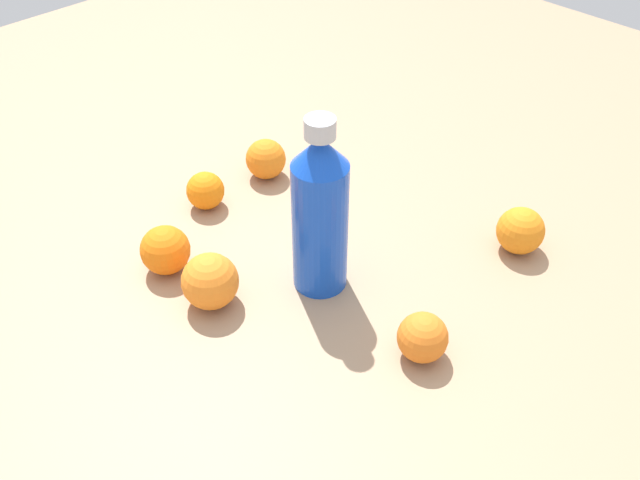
{
  "coord_description": "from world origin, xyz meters",
  "views": [
    {
      "loc": [
        -0.57,
        0.54,
        0.74
      ],
      "look_at": [
        -0.02,
        -0.01,
        0.08
      ],
      "focal_mm": 39.95,
      "sensor_mm": 36.0,
      "label": 1
    }
  ],
  "objects_px": {
    "water_bottle": "(320,213)",
    "orange_0": "(424,336)",
    "orange_3": "(210,281)",
    "orange_2": "(165,250)",
    "orange_5": "(520,231)",
    "orange_4": "(266,159)",
    "orange_1": "(203,192)"
  },
  "relations": [
    {
      "from": "water_bottle",
      "to": "orange_4",
      "type": "relative_size",
      "value": 3.91
    },
    {
      "from": "orange_3",
      "to": "orange_5",
      "type": "height_order",
      "value": "orange_3"
    },
    {
      "from": "orange_4",
      "to": "orange_5",
      "type": "distance_m",
      "value": 0.45
    },
    {
      "from": "orange_1",
      "to": "orange_3",
      "type": "relative_size",
      "value": 0.78
    },
    {
      "from": "orange_1",
      "to": "orange_5",
      "type": "bearing_deg",
      "value": -146.9
    },
    {
      "from": "orange_1",
      "to": "orange_2",
      "type": "relative_size",
      "value": 0.85
    },
    {
      "from": "orange_3",
      "to": "orange_5",
      "type": "relative_size",
      "value": 1.11
    },
    {
      "from": "water_bottle",
      "to": "orange_2",
      "type": "bearing_deg",
      "value": 5.64
    },
    {
      "from": "water_bottle",
      "to": "orange_4",
      "type": "distance_m",
      "value": 0.31
    },
    {
      "from": "orange_4",
      "to": "orange_2",
      "type": "bearing_deg",
      "value": 106.55
    },
    {
      "from": "orange_4",
      "to": "orange_5",
      "type": "bearing_deg",
      "value": -161.08
    },
    {
      "from": "water_bottle",
      "to": "orange_2",
      "type": "height_order",
      "value": "water_bottle"
    },
    {
      "from": "water_bottle",
      "to": "orange_3",
      "type": "relative_size",
      "value": 3.37
    },
    {
      "from": "orange_2",
      "to": "orange_5",
      "type": "distance_m",
      "value": 0.54
    },
    {
      "from": "orange_2",
      "to": "orange_4",
      "type": "distance_m",
      "value": 0.28
    },
    {
      "from": "orange_5",
      "to": "orange_0",
      "type": "bearing_deg",
      "value": 96.6
    },
    {
      "from": "orange_0",
      "to": "orange_2",
      "type": "bearing_deg",
      "value": 20.72
    },
    {
      "from": "orange_3",
      "to": "orange_4",
      "type": "distance_m",
      "value": 0.33
    },
    {
      "from": "orange_3",
      "to": "orange_4",
      "type": "xyz_separation_m",
      "value": [
        0.19,
        -0.27,
        -0.01
      ]
    },
    {
      "from": "orange_0",
      "to": "orange_2",
      "type": "distance_m",
      "value": 0.41
    },
    {
      "from": "water_bottle",
      "to": "orange_0",
      "type": "relative_size",
      "value": 4.07
    },
    {
      "from": "orange_1",
      "to": "orange_4",
      "type": "distance_m",
      "value": 0.14
    },
    {
      "from": "orange_3",
      "to": "water_bottle",
      "type": "bearing_deg",
      "value": -118.66
    },
    {
      "from": "water_bottle",
      "to": "orange_3",
      "type": "distance_m",
      "value": 0.18
    },
    {
      "from": "orange_2",
      "to": "orange_5",
      "type": "relative_size",
      "value": 1.01
    },
    {
      "from": "orange_2",
      "to": "orange_3",
      "type": "xyz_separation_m",
      "value": [
        -0.1,
        -0.0,
        0.0
      ]
    },
    {
      "from": "orange_3",
      "to": "orange_4",
      "type": "height_order",
      "value": "orange_3"
    },
    {
      "from": "orange_3",
      "to": "orange_2",
      "type": "bearing_deg",
      "value": 1.88
    },
    {
      "from": "orange_2",
      "to": "orange_4",
      "type": "xyz_separation_m",
      "value": [
        0.08,
        -0.27,
        -0.0
      ]
    },
    {
      "from": "orange_2",
      "to": "orange_4",
      "type": "height_order",
      "value": "orange_2"
    },
    {
      "from": "orange_3",
      "to": "orange_4",
      "type": "relative_size",
      "value": 1.16
    },
    {
      "from": "orange_0",
      "to": "orange_4",
      "type": "bearing_deg",
      "value": -15.44
    }
  ]
}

